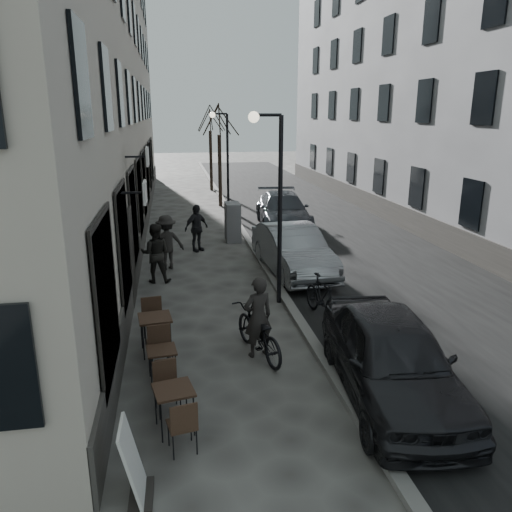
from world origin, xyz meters
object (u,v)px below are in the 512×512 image
object	(u,v)px
bistro_set_a	(174,405)
streetlamp_near	(274,189)
car_mid	(293,250)
car_far	(283,210)
pedestrian_far	(196,228)
car_near	(392,357)
bicycle	(258,332)
pedestrian_near	(155,253)
bistro_set_b	(162,362)
tree_near	(219,120)
sign_board	(134,469)
bistro_set_c	(156,331)
utility_cabinet	(233,222)
moped	(322,297)
pedestrian_mid	(167,242)
streetlamp_far	(224,153)
tree_far	(210,119)

from	to	relation	value
bistro_set_a	streetlamp_near	bearing A→B (deg)	51.56
car_mid	streetlamp_near	bearing A→B (deg)	-119.57
car_far	pedestrian_far	bearing A→B (deg)	-135.14
streetlamp_near	car_near	xyz separation A→B (m)	(1.17, -5.00, -2.37)
bicycle	pedestrian_near	bearing A→B (deg)	-82.73
pedestrian_near	bistro_set_b	bearing A→B (deg)	98.43
tree_near	sign_board	distance (m)	22.46
bistro_set_c	pedestrian_far	world-z (taller)	pedestrian_far
bistro_set_a	tree_near	bearing A→B (deg)	70.76
car_far	car_near	bearing A→B (deg)	-90.08
tree_near	bicycle	world-z (taller)	tree_near
utility_cabinet	moped	distance (m)	8.40
car_mid	bistro_set_c	bearing A→B (deg)	-135.06
bistro_set_a	pedestrian_mid	world-z (taller)	pedestrian_mid
streetlamp_far	car_near	world-z (taller)	streetlamp_far
tree_far	bicycle	world-z (taller)	tree_far
utility_cabinet	car_mid	xyz separation A→B (m)	(1.40, -4.54, -0.01)
sign_board	pedestrian_mid	xyz separation A→B (m)	(0.43, 10.43, 0.45)
streetlamp_near	tree_near	bearing A→B (deg)	89.72
pedestrian_near	pedestrian_mid	xyz separation A→B (m)	(0.34, 1.28, -0.00)
bistro_set_a	moped	size ratio (longest dim) A/B	0.86
bistro_set_a	pedestrian_far	bearing A→B (deg)	73.57
tree_near	bistro_set_c	size ratio (longest dim) A/B	3.31
car_near	bistro_set_c	bearing A→B (deg)	155.17
bistro_set_b	bicycle	world-z (taller)	bicycle
pedestrian_mid	car_far	bearing A→B (deg)	-149.39
bicycle	car_mid	bearing A→B (deg)	-126.62
tree_far	bistro_set_b	distance (m)	25.29
streetlamp_far	tree_far	xyz separation A→B (m)	(0.07, 9.00, 1.50)
tree_near	sign_board	xyz separation A→B (m)	(-3.37, -21.81, -4.20)
bistro_set_a	pedestrian_mid	size ratio (longest dim) A/B	0.86
utility_cabinet	pedestrian_near	world-z (taller)	pedestrian_near
sign_board	bistro_set_b	bearing A→B (deg)	84.80
pedestrian_far	bistro_set_c	bearing A→B (deg)	-134.17
bicycle	car_mid	world-z (taller)	car_mid
bistro_set_b	car_far	xyz separation A→B (m)	(5.30, 12.94, 0.36)
tree_near	tree_far	bearing A→B (deg)	90.00
bistro_set_a	utility_cabinet	size ratio (longest dim) A/B	1.01
streetlamp_far	utility_cabinet	distance (m)	5.49
tree_far	pedestrian_mid	world-z (taller)	tree_far
utility_cabinet	car_near	world-z (taller)	car_near
tree_far	car_far	distance (m)	12.63
streetlamp_far	pedestrian_far	distance (m)	6.90
streetlamp_far	moped	xyz separation A→B (m)	(1.02, -13.25, -2.61)
car_near	car_mid	world-z (taller)	car_near
sign_board	pedestrian_far	xyz separation A→B (m)	(1.53, 12.53, 0.43)
bistro_set_a	car_mid	size ratio (longest dim) A/B	0.34
streetlamp_near	car_mid	bearing A→B (deg)	65.00
utility_cabinet	car_far	size ratio (longest dim) A/B	0.29
sign_board	moped	world-z (taller)	sign_board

